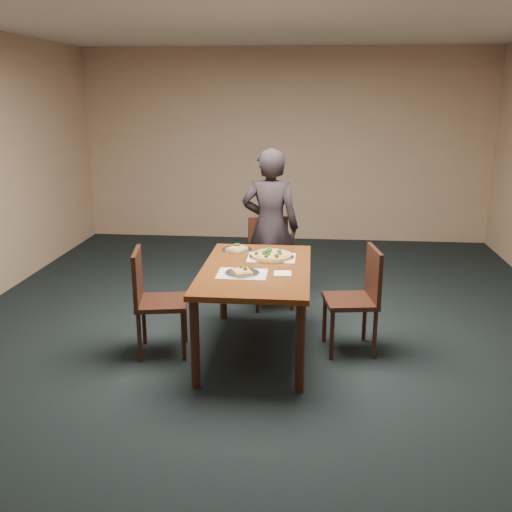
# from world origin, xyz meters

# --- Properties ---
(ground) EXTENTS (8.00, 8.00, 0.00)m
(ground) POSITION_xyz_m (0.00, 0.00, 0.00)
(ground) COLOR black
(ground) RESTS_ON ground
(room_shell) EXTENTS (8.00, 8.00, 8.00)m
(room_shell) POSITION_xyz_m (0.00, 0.00, 1.74)
(room_shell) COLOR tan
(room_shell) RESTS_ON ground
(dining_table) EXTENTS (0.90, 1.50, 0.75)m
(dining_table) POSITION_xyz_m (-0.04, -0.01, 0.66)
(dining_table) COLOR #4E260F
(dining_table) RESTS_ON ground
(chair_far) EXTENTS (0.52, 0.52, 0.91)m
(chair_far) POSITION_xyz_m (-0.01, 1.16, 0.52)
(chair_far) COLOR black
(chair_far) RESTS_ON ground
(chair_left) EXTENTS (0.49, 0.49, 0.91)m
(chair_left) POSITION_xyz_m (-0.91, -0.13, 0.52)
(chair_left) COLOR black
(chair_left) RESTS_ON ground
(chair_right) EXTENTS (0.48, 0.48, 0.91)m
(chair_right) POSITION_xyz_m (0.83, 0.09, 0.52)
(chair_right) COLOR black
(chair_right) RESTS_ON ground
(diner) EXTENTS (0.63, 0.44, 1.63)m
(diner) POSITION_xyz_m (-0.01, 1.21, 0.82)
(diner) COLOR black
(diner) RESTS_ON ground
(placemat_main) EXTENTS (0.42, 0.32, 0.00)m
(placemat_main) POSITION_xyz_m (0.06, 0.30, 0.75)
(placemat_main) COLOR white
(placemat_main) RESTS_ON dining_table
(placemat_near) EXTENTS (0.40, 0.30, 0.00)m
(placemat_near) POSITION_xyz_m (-0.14, -0.19, 0.75)
(placemat_near) COLOR white
(placemat_near) RESTS_ON dining_table
(pizza_pan) EXTENTS (0.39, 0.39, 0.07)m
(pizza_pan) POSITION_xyz_m (0.06, 0.30, 0.77)
(pizza_pan) COLOR silver
(pizza_pan) RESTS_ON dining_table
(slice_plate_near) EXTENTS (0.28, 0.28, 0.06)m
(slice_plate_near) POSITION_xyz_m (-0.14, -0.19, 0.76)
(slice_plate_near) COLOR silver
(slice_plate_near) RESTS_ON dining_table
(slice_plate_far) EXTENTS (0.28, 0.28, 0.06)m
(slice_plate_far) POSITION_xyz_m (-0.27, 0.52, 0.76)
(slice_plate_far) COLOR silver
(slice_plate_far) RESTS_ON dining_table
(napkin) EXTENTS (0.15, 0.15, 0.01)m
(napkin) POSITION_xyz_m (0.19, -0.16, 0.75)
(napkin) COLOR white
(napkin) RESTS_ON dining_table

